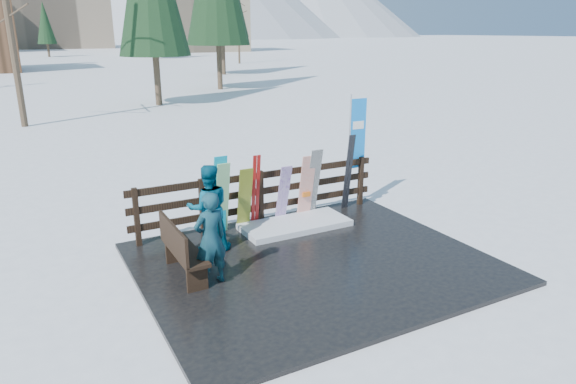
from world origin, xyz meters
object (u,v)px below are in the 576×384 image
snowboard_2 (245,199)px  snowboard_5 (306,187)px  bench (180,248)px  person_back (209,208)px  rental_flag (356,138)px  snowboard_4 (313,183)px  snowboard_3 (283,194)px  snowboard_1 (222,198)px  snowboard_0 (220,195)px  person_front (210,239)px

snowboard_2 → snowboard_5: bearing=0.0°
bench → snowboard_2: (1.80, 1.45, 0.15)m
bench → snowboard_2: bearing=38.8°
person_back → bench: bearing=58.2°
snowboard_5 → rental_flag: size_ratio=0.56×
rental_flag → person_back: bearing=-167.5°
bench → rental_flag: bearing=20.0°
snowboard_2 → snowboard_4: 1.63m
snowboard_3 → rental_flag: (2.02, 0.27, 0.96)m
bench → snowboard_1: bearing=47.7°
snowboard_3 → snowboard_5: snowboard_5 is taller
bench → snowboard_2: size_ratio=1.10×
snowboard_1 → bench: bearing=-132.3°
snowboard_0 → snowboard_1: bearing=0.0°
bench → snowboard_2: 2.31m
snowboard_1 → person_back: (-0.50, -0.60, 0.07)m
snowboard_1 → person_back: size_ratio=0.93×
snowboard_0 → snowboard_3: size_ratio=1.26×
bench → snowboard_5: (3.26, 1.45, 0.20)m
rental_flag → bench: bearing=-160.0°
person_back → person_front: bearing=83.3°
bench → snowboard_0: 1.95m
snowboard_0 → snowboard_1: 0.09m
snowboard_0 → snowboard_2: 0.55m
snowboard_3 → person_front: 3.01m
snowboard_4 → person_front: 3.60m
person_back → snowboard_5: bearing=-154.3°
bench → rental_flag: (4.71, 1.72, 1.09)m
rental_flag → snowboard_2: bearing=-174.7°
snowboard_0 → rental_flag: bearing=4.5°
snowboard_3 → snowboard_5: 0.57m
snowboard_0 → person_back: (-0.45, -0.60, -0.00)m
snowboard_0 → person_front: (-0.90, -1.91, -0.05)m
snowboard_1 → snowboard_5: size_ratio=1.06×
rental_flag → person_front: (-4.34, -2.18, -0.83)m
snowboard_2 → person_front: 2.38m
person_front → person_back: size_ratio=0.95×
snowboard_0 → snowboard_1: snowboard_0 is taller
bench → rental_flag: rental_flag is taller
snowboard_5 → person_back: person_back is taller
snowboard_1 → person_front: (-0.95, -1.91, 0.02)m
bench → person_front: person_front is taller
snowboard_1 → snowboard_4: size_ratio=0.97×
snowboard_3 → snowboard_0: bearing=180.0°
snowboard_0 → snowboard_3: bearing=-0.0°
snowboard_2 → snowboard_3: (0.89, 0.00, -0.03)m
snowboard_2 → person_front: size_ratio=0.87×
snowboard_1 → person_back: 0.78m
snowboard_3 → snowboard_4: size_ratio=0.84×
snowboard_0 → snowboard_2: (0.53, -0.00, -0.16)m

